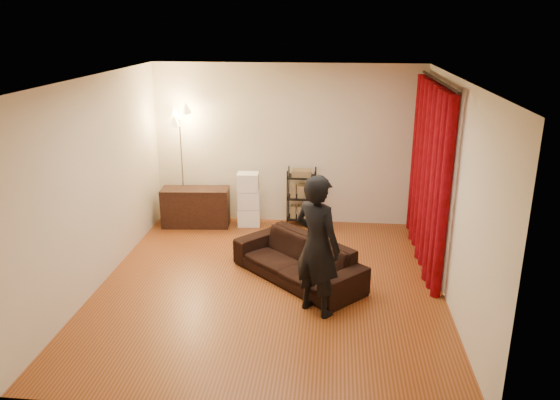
# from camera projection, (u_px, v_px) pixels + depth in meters

# --- Properties ---
(floor) EXTENTS (5.00, 5.00, 0.00)m
(floor) POSITION_uv_depth(u_px,v_px,m) (270.00, 285.00, 7.24)
(floor) COLOR brown
(floor) RESTS_ON ground
(ceiling) EXTENTS (5.00, 5.00, 0.00)m
(ceiling) POSITION_uv_depth(u_px,v_px,m) (269.00, 78.00, 6.40)
(ceiling) COLOR white
(ceiling) RESTS_ON ground
(wall_back) EXTENTS (5.00, 0.00, 5.00)m
(wall_back) POSITION_uv_depth(u_px,v_px,m) (287.00, 145.00, 9.18)
(wall_back) COLOR beige
(wall_back) RESTS_ON ground
(wall_front) EXTENTS (5.00, 0.00, 5.00)m
(wall_front) POSITION_uv_depth(u_px,v_px,m) (233.00, 278.00, 4.46)
(wall_front) COLOR beige
(wall_front) RESTS_ON ground
(wall_left) EXTENTS (0.00, 5.00, 5.00)m
(wall_left) POSITION_uv_depth(u_px,v_px,m) (97.00, 183.00, 7.03)
(wall_left) COLOR beige
(wall_left) RESTS_ON ground
(wall_right) EXTENTS (0.00, 5.00, 5.00)m
(wall_right) POSITION_uv_depth(u_px,v_px,m) (454.00, 194.00, 6.60)
(wall_right) COLOR beige
(wall_right) RESTS_ON ground
(curtain_rod) EXTENTS (0.04, 2.65, 0.04)m
(curtain_rod) POSITION_uv_depth(u_px,v_px,m) (439.00, 81.00, 7.29)
(curtain_rod) COLOR black
(curtain_rod) RESTS_ON wall_right
(curtain) EXTENTS (0.22, 2.65, 2.55)m
(curtain) POSITION_uv_depth(u_px,v_px,m) (429.00, 175.00, 7.70)
(curtain) COLOR maroon
(curtain) RESTS_ON ground
(sofa) EXTENTS (1.92, 1.87, 0.56)m
(sofa) POSITION_uv_depth(u_px,v_px,m) (298.00, 260.00, 7.34)
(sofa) COLOR black
(sofa) RESTS_ON ground
(person) EXTENTS (0.75, 0.71, 1.71)m
(person) POSITION_uv_depth(u_px,v_px,m) (317.00, 246.00, 6.34)
(person) COLOR black
(person) RESTS_ON ground
(media_cabinet) EXTENTS (1.16, 0.52, 0.66)m
(media_cabinet) POSITION_uv_depth(u_px,v_px,m) (196.00, 207.00, 9.26)
(media_cabinet) COLOR black
(media_cabinet) RESTS_ON ground
(storage_boxes) EXTENTS (0.40, 0.33, 0.93)m
(storage_boxes) POSITION_uv_depth(u_px,v_px,m) (249.00, 199.00, 9.23)
(storage_boxes) COLOR white
(storage_boxes) RESTS_ON ground
(wire_shelf) EXTENTS (0.51, 0.40, 1.00)m
(wire_shelf) POSITION_uv_depth(u_px,v_px,m) (301.00, 197.00, 9.21)
(wire_shelf) COLOR black
(wire_shelf) RESTS_ON ground
(floor_lamp) EXTENTS (0.41, 0.41, 2.01)m
(floor_lamp) POSITION_uv_depth(u_px,v_px,m) (182.00, 167.00, 9.18)
(floor_lamp) COLOR silver
(floor_lamp) RESTS_ON ground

